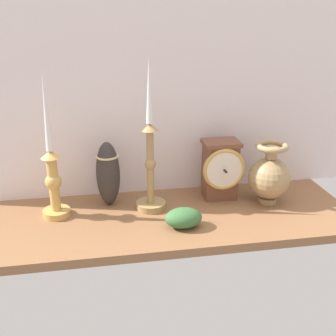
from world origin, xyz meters
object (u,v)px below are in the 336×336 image
(candlestick_tall_center, at_px, (150,165))
(brass_vase_bulbous, at_px, (269,176))
(tall_ceramic_vase, at_px, (108,173))
(candlestick_tall_left, at_px, (53,175))
(mantel_clock, at_px, (221,169))

(candlestick_tall_center, xyz_separation_m, brass_vase_bulbous, (0.34, -0.02, -0.05))
(candlestick_tall_center, xyz_separation_m, tall_ceramic_vase, (-0.12, 0.05, -0.04))
(candlestick_tall_left, distance_m, candlestick_tall_center, 0.26)
(candlestick_tall_left, xyz_separation_m, tall_ceramic_vase, (0.15, 0.05, -0.03))
(brass_vase_bulbous, bearing_deg, mantel_clock, 156.63)
(candlestick_tall_center, relative_size, tall_ceramic_vase, 2.22)
(mantel_clock, bearing_deg, candlestick_tall_center, -170.61)
(candlestick_tall_left, bearing_deg, brass_vase_bulbous, -1.77)
(tall_ceramic_vase, bearing_deg, candlestick_tall_center, -21.67)
(mantel_clock, relative_size, brass_vase_bulbous, 0.98)
(candlestick_tall_left, height_order, candlestick_tall_center, candlestick_tall_center)
(candlestick_tall_center, bearing_deg, mantel_clock, 9.39)
(mantel_clock, relative_size, tall_ceramic_vase, 0.93)
(mantel_clock, height_order, tall_ceramic_vase, tall_ceramic_vase)
(mantel_clock, relative_size, candlestick_tall_center, 0.42)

